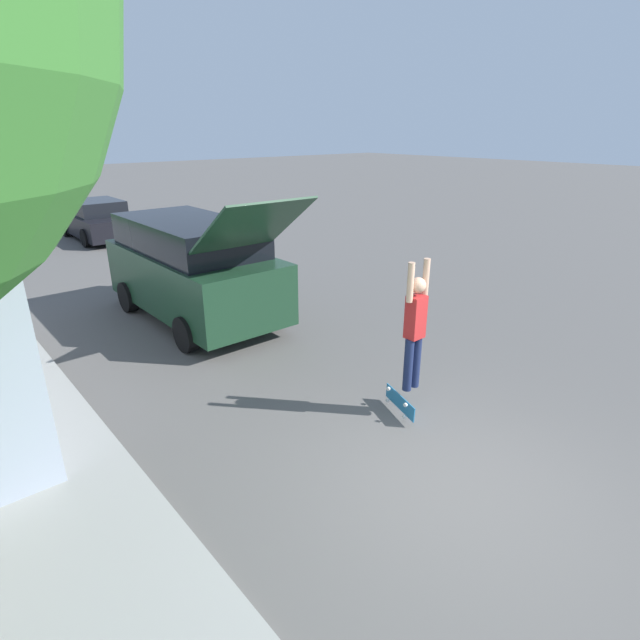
{
  "coord_description": "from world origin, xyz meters",
  "views": [
    {
      "loc": [
        -4.3,
        -2.58,
        3.98
      ],
      "look_at": [
        0.5,
        3.03,
        1.12
      ],
      "focal_mm": 28.0,
      "sensor_mm": 36.0,
      "label": 1
    }
  ],
  "objects_px": {
    "skateboarder": "(415,325)",
    "skateboard": "(399,402)",
    "suv_parked": "(193,268)",
    "car_down_street": "(98,220)"
  },
  "relations": [
    {
      "from": "skateboarder",
      "to": "suv_parked",
      "type": "bearing_deg",
      "value": 94.79
    },
    {
      "from": "car_down_street",
      "to": "suv_parked",
      "type": "bearing_deg",
      "value": -96.93
    },
    {
      "from": "skateboarder",
      "to": "skateboard",
      "type": "xyz_separation_m",
      "value": [
        -0.1,
        0.1,
        -1.22
      ]
    },
    {
      "from": "car_down_street",
      "to": "skateboarder",
      "type": "height_order",
      "value": "skateboarder"
    },
    {
      "from": "car_down_street",
      "to": "skateboard",
      "type": "bearing_deg",
      "value": -93.16
    },
    {
      "from": "skateboarder",
      "to": "skateboard",
      "type": "height_order",
      "value": "skateboarder"
    },
    {
      "from": "skateboarder",
      "to": "car_down_street",
      "type": "bearing_deg",
      "value": 87.23
    },
    {
      "from": "skateboarder",
      "to": "skateboard",
      "type": "bearing_deg",
      "value": 135.87
    },
    {
      "from": "suv_parked",
      "to": "car_down_street",
      "type": "height_order",
      "value": "suv_parked"
    },
    {
      "from": "car_down_street",
      "to": "skateboarder",
      "type": "xyz_separation_m",
      "value": [
        -0.77,
        -15.92,
        0.73
      ]
    }
  ]
}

